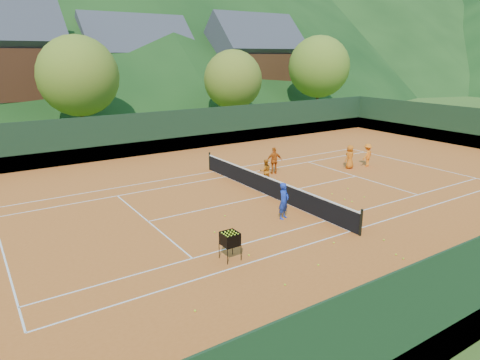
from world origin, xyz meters
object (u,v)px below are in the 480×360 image
student_a (265,171)px  student_b (274,161)px  chalet_right (253,67)px  tennis_net (268,186)px  chalet_mid (137,71)px  coach (284,201)px  ball_hopper (230,239)px  student_c (350,157)px  student_d (367,155)px

student_a → student_b: 1.93m
student_b → chalet_right: 32.27m
tennis_net → chalet_right: bearing=56.3°
chalet_mid → student_b: bearing=-96.0°
coach → chalet_mid: (7.34, 36.87, 4.17)m
tennis_net → chalet_mid: (6.00, 34.00, 4.47)m
ball_hopper → student_a: bearing=46.0°
student_a → student_c: size_ratio=0.89×
student_a → student_b: student_b is taller
student_c → chalet_right: (12.55, 28.50, 4.50)m
coach → chalet_right: 39.44m
student_c → ball_hopper: bearing=16.7°
tennis_net → chalet_mid: chalet_mid is taller
student_b → student_c: student_b is taller
chalet_right → tennis_net: bearing=-123.7°
student_a → chalet_mid: 32.73m
student_c → ball_hopper: student_c is taller
student_b → tennis_net: (-2.76, -3.09, -0.30)m
coach → chalet_right: bearing=34.2°
student_a → ball_hopper: size_ratio=1.32×
chalet_right → student_a: bearing=-123.7°
student_a → chalet_right: bearing=-101.5°
coach → student_a: coach is taller
coach → chalet_mid: size_ratio=0.13×
student_d → chalet_mid: 33.11m
student_a → student_d: 7.59m
student_d → ball_hopper: 15.42m
tennis_net → ball_hopper: 7.24m
student_b → ball_hopper: student_b is taller
student_a → student_c: 6.23m
student_d → student_c: bearing=-25.0°
coach → student_c: 9.82m
coach → student_a: size_ratio=1.21×
student_a → student_c: (6.21, -0.41, 0.08)m
coach → chalet_mid: 37.83m
student_d → student_a: bearing=-20.6°
student_a → student_d: size_ratio=0.91×
coach → chalet_right: chalet_right is taller
student_c → chalet_right: chalet_right is taller
chalet_mid → student_c: bearing=-87.5°
tennis_net → chalet_right: size_ratio=1.01×
student_b → chalet_mid: (3.24, 30.91, 4.17)m
student_c → tennis_net: (-7.45, -1.50, -0.24)m
student_a → tennis_net: size_ratio=0.11×
student_b → student_d: 6.30m
student_b → student_d: size_ratio=1.11×
ball_hopper → chalet_mid: size_ratio=0.08×
tennis_net → ball_hopper: size_ratio=12.07×
ball_hopper → chalet_right: size_ratio=0.08×
student_a → chalet_right: 34.09m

